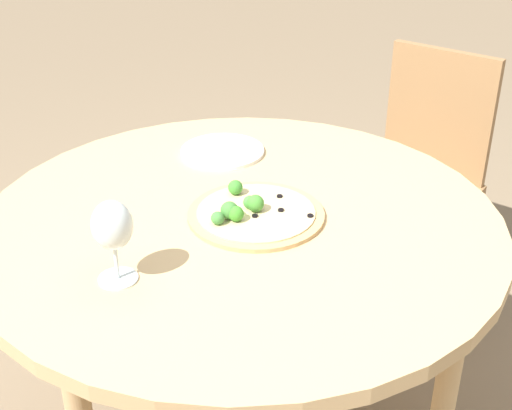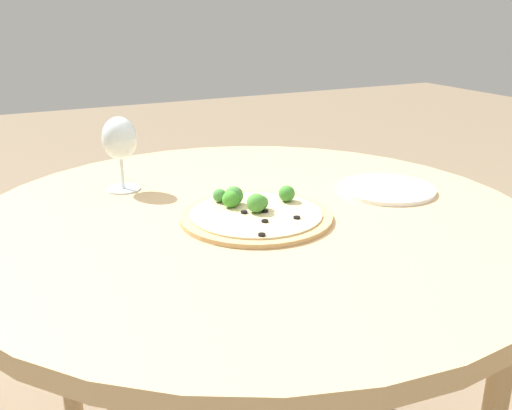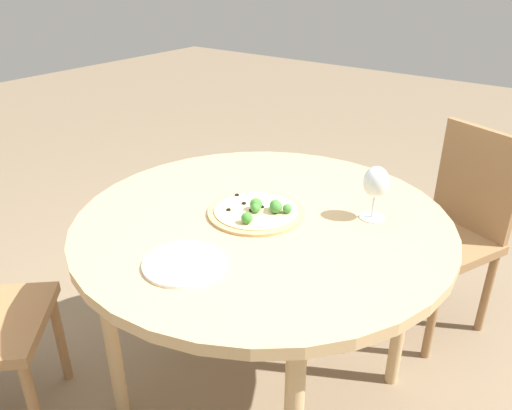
{
  "view_description": "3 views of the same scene",
  "coord_description": "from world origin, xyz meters",
  "px_view_note": "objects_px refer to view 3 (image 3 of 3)",
  "views": [
    {
      "loc": [
        -1.39,
        0.22,
        1.58
      ],
      "look_at": [
        -0.01,
        -0.03,
        0.81
      ],
      "focal_mm": 50.0,
      "sensor_mm": 36.0,
      "label": 1
    },
    {
      "loc": [
        -0.49,
        -1.01,
        1.19
      ],
      "look_at": [
        -0.01,
        -0.03,
        0.81
      ],
      "focal_mm": 40.0,
      "sensor_mm": 36.0,
      "label": 2
    },
    {
      "loc": [
        1.13,
        0.82,
        1.52
      ],
      "look_at": [
        -0.01,
        -0.03,
        0.81
      ],
      "focal_mm": 35.0,
      "sensor_mm": 36.0,
      "label": 3
    }
  ],
  "objects_px": {
    "chair": "(451,226)",
    "plate_near": "(184,263)",
    "pizza": "(258,211)",
    "wine_glass": "(376,183)"
  },
  "relations": [
    {
      "from": "wine_glass",
      "to": "plate_near",
      "type": "height_order",
      "value": "wine_glass"
    },
    {
      "from": "wine_glass",
      "to": "plate_near",
      "type": "distance_m",
      "value": 0.63
    },
    {
      "from": "pizza",
      "to": "wine_glass",
      "type": "bearing_deg",
      "value": 122.74
    },
    {
      "from": "chair",
      "to": "plate_near",
      "type": "bearing_deg",
      "value": -84.2
    },
    {
      "from": "chair",
      "to": "wine_glass",
      "type": "bearing_deg",
      "value": -74.66
    },
    {
      "from": "chair",
      "to": "plate_near",
      "type": "relative_size",
      "value": 3.98
    },
    {
      "from": "chair",
      "to": "wine_glass",
      "type": "relative_size",
      "value": 5.13
    },
    {
      "from": "chair",
      "to": "pizza",
      "type": "distance_m",
      "value": 1.0
    },
    {
      "from": "pizza",
      "to": "wine_glass",
      "type": "xyz_separation_m",
      "value": [
        -0.2,
        0.31,
        0.11
      ]
    },
    {
      "from": "pizza",
      "to": "wine_glass",
      "type": "height_order",
      "value": "wine_glass"
    }
  ]
}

